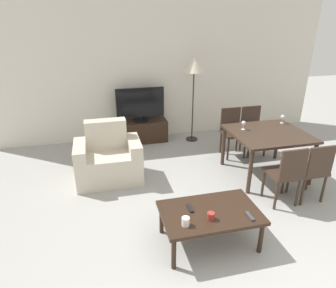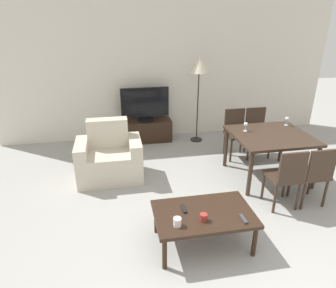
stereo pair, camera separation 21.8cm
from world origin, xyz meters
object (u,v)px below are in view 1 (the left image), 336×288
floor_lamp (194,68)px  cup_colored_far (211,216)px  dining_chair_near_right (313,169)px  tv (140,105)px  dining_table (268,137)px  dining_chair_far (252,127)px  coffee_table (210,214)px  wine_glass_center (244,124)px  wine_glass_left (283,117)px  remote_primary (190,208)px  remote_secondary (250,216)px  armchair (109,160)px  tv_stand (141,131)px  cup_white_near (186,221)px  dining_chair_near (286,172)px  dining_chair_far_left (232,129)px

floor_lamp → cup_colored_far: 3.36m
cup_colored_far → dining_chair_near_right: bearing=19.5°
tv → dining_chair_near_right: bearing=-54.4°
dining_table → dining_chair_far: dining_chair_far is taller
coffee_table → wine_glass_center: wine_glass_center is taller
dining_chair_near_right → wine_glass_left: (0.24, 1.16, 0.34)m
remote_primary → remote_secondary: same height
dining_chair_far → remote_secondary: dining_chair_far is taller
remote_secondary → cup_colored_far: bearing=171.1°
armchair → dining_chair_far: bearing=8.7°
armchair → dining_chair_near_right: size_ratio=1.14×
dining_chair_far → dining_chair_near_right: bearing=-90.0°
dining_chair_near_right → coffee_table: bearing=-164.2°
tv_stand → floor_lamp: floor_lamp is taller
dining_chair_near_right → floor_lamp: 2.83m
tv → cup_white_near: (-0.06, -3.30, -0.30)m
wine_glass_center → dining_chair_far: bearing=49.9°
dining_chair_near_right → floor_lamp: (-0.89, 2.50, 0.99)m
armchair → wine_glass_center: (2.12, -0.22, 0.50)m
armchair → wine_glass_left: armchair is taller
remote_primary → coffee_table: bearing=-24.3°
wine_glass_center → cup_colored_far: bearing=-125.4°
armchair → dining_chair_near: armchair is taller
tv → armchair: bearing=-117.5°
tv → cup_colored_far: (0.22, -3.27, -0.31)m
floor_lamp → wine_glass_center: floor_lamp is taller
cup_white_near → coffee_table: bearing=26.4°
dining_chair_far → wine_glass_left: (0.24, -0.50, 0.34)m
tv → wine_glass_left: size_ratio=6.48×
dining_chair_near_right → dining_chair_far_left: 1.71m
dining_chair_far → floor_lamp: floor_lamp is taller
dining_chair_near → floor_lamp: (-0.48, 2.50, 0.99)m
wine_glass_center → dining_chair_far_left: bearing=78.5°
floor_lamp → dining_chair_far: bearing=-43.3°
dining_chair_near → tv: bearing=119.5°
tv → dining_chair_far_left: bearing=-33.7°
tv_stand → dining_chair_near: (1.51, -2.68, 0.27)m
dining_chair_far → remote_secondary: 2.66m
dining_table → dining_chair_far: 0.87m
coffee_table → dining_chair_far: bearing=52.3°
remote_secondary → wine_glass_center: wine_glass_center is taller
dining_chair_near_right → cup_colored_far: (-1.69, -0.60, -0.03)m
floor_lamp → wine_glass_center: 1.64m
dining_chair_near → cup_colored_far: size_ratio=10.85×
dining_table → remote_primary: (-1.65, -1.21, -0.21)m
tv → dining_chair_far_left: 1.84m
dining_chair_near_right → wine_glass_left: bearing=78.1°
dining_table → dining_chair_near_right: bearing=-76.4°
coffee_table → dining_chair_far: (1.65, 2.13, 0.11)m
dining_table → dining_chair_near: (-0.20, -0.83, -0.15)m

